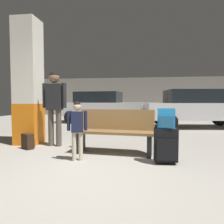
{
  "coord_description": "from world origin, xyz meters",
  "views": [
    {
      "loc": [
        0.69,
        -2.73,
        1.06
      ],
      "look_at": [
        0.15,
        1.3,
        0.85
      ],
      "focal_mm": 33.39,
      "sensor_mm": 36.0,
      "label": 1
    }
  ],
  "objects_px": {
    "structural_pillar": "(28,83)",
    "suitcase": "(166,145)",
    "adult": "(54,100)",
    "backpack_bright": "(166,119)",
    "bench": "(114,132)",
    "child": "(77,124)",
    "parked_car_near": "(196,108)",
    "backpack_dark_floor": "(28,141)",
    "parked_car_far": "(101,106)"
  },
  "relations": [
    {
      "from": "bench",
      "to": "backpack_bright",
      "type": "height_order",
      "value": "backpack_bright"
    },
    {
      "from": "bench",
      "to": "parked_car_far",
      "type": "distance_m",
      "value": 6.09
    },
    {
      "from": "suitcase",
      "to": "backpack_dark_floor",
      "type": "height_order",
      "value": "suitcase"
    },
    {
      "from": "bench",
      "to": "backpack_dark_floor",
      "type": "height_order",
      "value": "bench"
    },
    {
      "from": "backpack_dark_floor",
      "to": "parked_car_near",
      "type": "xyz_separation_m",
      "value": [
        4.7,
        4.43,
        0.64
      ]
    },
    {
      "from": "parked_car_near",
      "to": "backpack_dark_floor",
      "type": "bearing_deg",
      "value": -136.69
    },
    {
      "from": "parked_car_far",
      "to": "suitcase",
      "type": "bearing_deg",
      "value": -70.26
    },
    {
      "from": "bench",
      "to": "child",
      "type": "distance_m",
      "value": 0.89
    },
    {
      "from": "structural_pillar",
      "to": "parked_car_far",
      "type": "distance_m",
      "value": 5.38
    },
    {
      "from": "backpack_bright",
      "to": "child",
      "type": "height_order",
      "value": "child"
    },
    {
      "from": "backpack_bright",
      "to": "adult",
      "type": "relative_size",
      "value": 0.19
    },
    {
      "from": "bench",
      "to": "backpack_dark_floor",
      "type": "xyz_separation_m",
      "value": [
        -1.95,
        0.1,
        -0.28
      ]
    },
    {
      "from": "suitcase",
      "to": "parked_car_far",
      "type": "distance_m",
      "value": 6.96
    },
    {
      "from": "adult",
      "to": "parked_car_near",
      "type": "relative_size",
      "value": 0.41
    },
    {
      "from": "adult",
      "to": "structural_pillar",
      "type": "bearing_deg",
      "value": 166.94
    },
    {
      "from": "backpack_dark_floor",
      "to": "parked_car_near",
      "type": "distance_m",
      "value": 6.49
    },
    {
      "from": "structural_pillar",
      "to": "backpack_bright",
      "type": "height_order",
      "value": "structural_pillar"
    },
    {
      "from": "backpack_dark_floor",
      "to": "parked_car_near",
      "type": "relative_size",
      "value": 0.08
    },
    {
      "from": "parked_car_near",
      "to": "parked_car_far",
      "type": "distance_m",
      "value": 4.36
    },
    {
      "from": "structural_pillar",
      "to": "adult",
      "type": "relative_size",
      "value": 1.74
    },
    {
      "from": "parked_car_near",
      "to": "parked_car_far",
      "type": "relative_size",
      "value": 1.0
    },
    {
      "from": "suitcase",
      "to": "bench",
      "type": "bearing_deg",
      "value": 146.97
    },
    {
      "from": "backpack_bright",
      "to": "parked_car_near",
      "type": "relative_size",
      "value": 0.08
    },
    {
      "from": "bench",
      "to": "backpack_bright",
      "type": "bearing_deg",
      "value": -33.08
    },
    {
      "from": "backpack_bright",
      "to": "backpack_dark_floor",
      "type": "distance_m",
      "value": 3.05
    },
    {
      "from": "child",
      "to": "parked_car_near",
      "type": "height_order",
      "value": "parked_car_near"
    },
    {
      "from": "suitcase",
      "to": "parked_car_near",
      "type": "bearing_deg",
      "value": 70.8
    },
    {
      "from": "backpack_dark_floor",
      "to": "parked_car_far",
      "type": "xyz_separation_m",
      "value": [
        0.56,
        5.81,
        0.64
      ]
    },
    {
      "from": "structural_pillar",
      "to": "parked_car_far",
      "type": "xyz_separation_m",
      "value": [
        0.83,
        5.27,
        -0.71
      ]
    },
    {
      "from": "bench",
      "to": "backpack_bright",
      "type": "distance_m",
      "value": 1.18
    },
    {
      "from": "child",
      "to": "backpack_bright",
      "type": "bearing_deg",
      "value": 0.55
    },
    {
      "from": "child",
      "to": "parked_car_near",
      "type": "relative_size",
      "value": 0.25
    },
    {
      "from": "structural_pillar",
      "to": "backpack_bright",
      "type": "relative_size",
      "value": 8.98
    },
    {
      "from": "structural_pillar",
      "to": "adult",
      "type": "distance_m",
      "value": 0.88
    },
    {
      "from": "structural_pillar",
      "to": "bench",
      "type": "height_order",
      "value": "structural_pillar"
    },
    {
      "from": "backpack_bright",
      "to": "suitcase",
      "type": "bearing_deg",
      "value": 27.76
    },
    {
      "from": "suitcase",
      "to": "adult",
      "type": "height_order",
      "value": "adult"
    },
    {
      "from": "structural_pillar",
      "to": "suitcase",
      "type": "xyz_separation_m",
      "value": [
        3.17,
        -1.26,
        -1.19
      ]
    },
    {
      "from": "structural_pillar",
      "to": "child",
      "type": "xyz_separation_m",
      "value": [
        1.63,
        -1.28,
        -0.86
      ]
    },
    {
      "from": "structural_pillar",
      "to": "parked_car_far",
      "type": "relative_size",
      "value": 0.72
    },
    {
      "from": "suitcase",
      "to": "parked_car_far",
      "type": "bearing_deg",
      "value": 109.74
    },
    {
      "from": "backpack_dark_floor",
      "to": "suitcase",
      "type": "bearing_deg",
      "value": -13.93
    },
    {
      "from": "suitcase",
      "to": "backpack_bright",
      "type": "distance_m",
      "value": 0.45
    },
    {
      "from": "backpack_bright",
      "to": "parked_car_far",
      "type": "height_order",
      "value": "parked_car_far"
    },
    {
      "from": "adult",
      "to": "backpack_bright",
      "type": "bearing_deg",
      "value": -24.19
    },
    {
      "from": "adult",
      "to": "parked_car_far",
      "type": "height_order",
      "value": "adult"
    },
    {
      "from": "bench",
      "to": "backpack_dark_floor",
      "type": "relative_size",
      "value": 4.84
    },
    {
      "from": "parked_car_near",
      "to": "suitcase",
      "type": "bearing_deg",
      "value": -109.2
    },
    {
      "from": "structural_pillar",
      "to": "parked_car_far",
      "type": "height_order",
      "value": "structural_pillar"
    },
    {
      "from": "parked_car_far",
      "to": "backpack_bright",
      "type": "bearing_deg",
      "value": -70.27
    }
  ]
}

